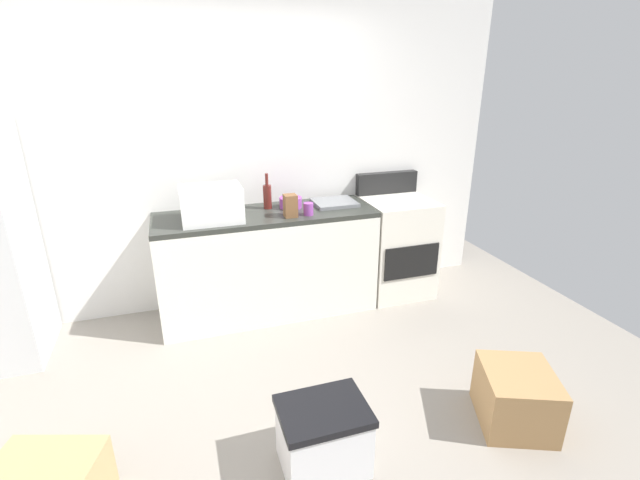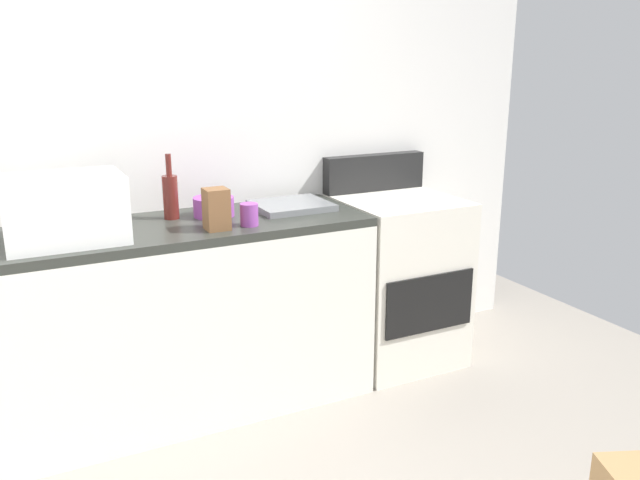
{
  "view_description": "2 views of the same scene",
  "coord_description": "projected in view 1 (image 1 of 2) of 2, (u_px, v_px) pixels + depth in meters",
  "views": [
    {
      "loc": [
        -0.38,
        -2.3,
        2.0
      ],
      "look_at": [
        0.67,
        0.88,
        0.73
      ],
      "focal_mm": 25.26,
      "sensor_mm": 36.0,
      "label": 1
    },
    {
      "loc": [
        -0.37,
        -1.61,
        1.63
      ],
      "look_at": [
        0.85,
        0.79,
        0.86
      ],
      "focal_mm": 36.76,
      "sensor_mm": 36.0,
      "label": 2
    }
  ],
  "objects": [
    {
      "name": "ground_plane",
      "position": [
        264.0,
        405.0,
        2.86
      ],
      "size": [
        6.0,
        6.0,
        0.0
      ],
      "primitive_type": "plane",
      "color": "gray"
    },
    {
      "name": "wall_back",
      "position": [
        220.0,
        159.0,
        3.78
      ],
      "size": [
        5.0,
        0.1,
        2.6
      ],
      "primitive_type": "cube",
      "color": "silver",
      "rests_on": "ground_plane"
    },
    {
      "name": "kitchen_counter",
      "position": [
        268.0,
        263.0,
        3.86
      ],
      "size": [
        1.8,
        0.6,
        0.9
      ],
      "color": "silver",
      "rests_on": "ground_plane"
    },
    {
      "name": "stove_oven",
      "position": [
        396.0,
        245.0,
        4.21
      ],
      "size": [
        0.6,
        0.61,
        1.1
      ],
      "color": "silver",
      "rests_on": "ground_plane"
    },
    {
      "name": "microwave",
      "position": [
        211.0,
        204.0,
        3.45
      ],
      "size": [
        0.46,
        0.34,
        0.27
      ],
      "primitive_type": "cube",
      "color": "white",
      "rests_on": "kitchen_counter"
    },
    {
      "name": "sink_basin",
      "position": [
        334.0,
        203.0,
        3.92
      ],
      "size": [
        0.36,
        0.32,
        0.03
      ],
      "primitive_type": "cube",
      "color": "slate",
      "rests_on": "kitchen_counter"
    },
    {
      "name": "wine_bottle",
      "position": [
        267.0,
        196.0,
        3.77
      ],
      "size": [
        0.07,
        0.07,
        0.3
      ],
      "color": "#591E19",
      "rests_on": "kitchen_counter"
    },
    {
      "name": "coffee_mug",
      "position": [
        308.0,
        209.0,
        3.62
      ],
      "size": [
        0.08,
        0.08,
        0.1
      ],
      "primitive_type": "cylinder",
      "color": "purple",
      "rests_on": "kitchen_counter"
    },
    {
      "name": "knife_block",
      "position": [
        290.0,
        206.0,
        3.57
      ],
      "size": [
        0.1,
        0.1,
        0.18
      ],
      "primitive_type": "cube",
      "color": "brown",
      "rests_on": "kitchen_counter"
    },
    {
      "name": "mixing_bowl",
      "position": [
        291.0,
        203.0,
        3.82
      ],
      "size": [
        0.19,
        0.19,
        0.09
      ],
      "primitive_type": "cylinder",
      "color": "purple",
      "rests_on": "kitchen_counter"
    },
    {
      "name": "cardboard_box_small",
      "position": [
        516.0,
        397.0,
        2.68
      ],
      "size": [
        0.55,
        0.57,
        0.35
      ],
      "primitive_type": "cube",
      "rotation": [
        0.0,
        0.0,
        -0.4
      ],
      "color": "#A37A4C",
      "rests_on": "ground_plane"
    },
    {
      "name": "storage_bin",
      "position": [
        323.0,
        436.0,
        2.37
      ],
      "size": [
        0.46,
        0.36,
        0.38
      ],
      "color": "silver",
      "rests_on": "ground_plane"
    }
  ]
}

